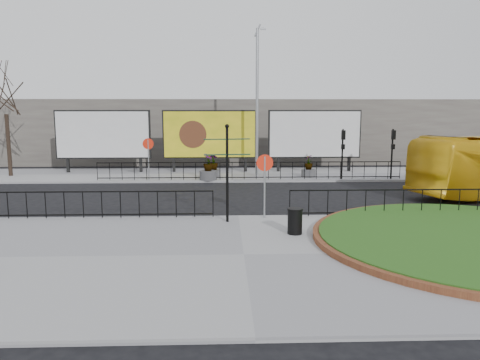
{
  "coord_description": "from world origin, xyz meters",
  "views": [
    {
      "loc": [
        -0.57,
        -18.14,
        4.35
      ],
      "look_at": [
        0.08,
        0.62,
        1.45
      ],
      "focal_mm": 35.0,
      "sensor_mm": 36.0,
      "label": 1
    }
  ],
  "objects_px": {
    "planter_a": "(208,170)",
    "planter_c": "(309,169)",
    "lamp_post": "(257,100)",
    "billboard_mid": "(210,135)",
    "planter_b": "(214,168)",
    "litter_bin": "(295,221)",
    "fingerpost_sign": "(227,163)"
  },
  "relations": [
    {
      "from": "lamp_post",
      "to": "planter_c",
      "type": "relative_size",
      "value": 6.76
    },
    {
      "from": "billboard_mid",
      "to": "litter_bin",
      "type": "xyz_separation_m",
      "value": [
        3.33,
        -15.77,
        -2.03
      ]
    },
    {
      "from": "fingerpost_sign",
      "to": "litter_bin",
      "type": "height_order",
      "value": "fingerpost_sign"
    },
    {
      "from": "planter_a",
      "to": "planter_b",
      "type": "relative_size",
      "value": 1.08
    },
    {
      "from": "lamp_post",
      "to": "planter_b",
      "type": "relative_size",
      "value": 6.41
    },
    {
      "from": "fingerpost_sign",
      "to": "planter_b",
      "type": "bearing_deg",
      "value": 90.75
    },
    {
      "from": "fingerpost_sign",
      "to": "planter_b",
      "type": "xyz_separation_m",
      "value": [
        -0.75,
        11.55,
        -1.62
      ]
    },
    {
      "from": "lamp_post",
      "to": "litter_bin",
      "type": "relative_size",
      "value": 10.46
    },
    {
      "from": "billboard_mid",
      "to": "planter_b",
      "type": "height_order",
      "value": "billboard_mid"
    },
    {
      "from": "lamp_post",
      "to": "planter_c",
      "type": "height_order",
      "value": "lamp_post"
    },
    {
      "from": "litter_bin",
      "to": "planter_a",
      "type": "relative_size",
      "value": 0.57
    },
    {
      "from": "planter_a",
      "to": "planter_c",
      "type": "relative_size",
      "value": 1.14
    },
    {
      "from": "fingerpost_sign",
      "to": "planter_a",
      "type": "height_order",
      "value": "fingerpost_sign"
    },
    {
      "from": "billboard_mid",
      "to": "fingerpost_sign",
      "type": "height_order",
      "value": "billboard_mid"
    },
    {
      "from": "lamp_post",
      "to": "litter_bin",
      "type": "bearing_deg",
      "value": -88.67
    },
    {
      "from": "planter_c",
      "to": "planter_b",
      "type": "bearing_deg",
      "value": 178.48
    },
    {
      "from": "billboard_mid",
      "to": "fingerpost_sign",
      "type": "bearing_deg",
      "value": -85.69
    },
    {
      "from": "planter_a",
      "to": "planter_b",
      "type": "bearing_deg",
      "value": 75.38
    },
    {
      "from": "billboard_mid",
      "to": "planter_c",
      "type": "xyz_separation_m",
      "value": [
        6.18,
        -2.58,
        -1.98
      ]
    },
    {
      "from": "lamp_post",
      "to": "planter_c",
      "type": "xyz_separation_m",
      "value": [
        3.17,
        -0.61,
        -4.21
      ]
    },
    {
      "from": "billboard_mid",
      "to": "planter_b",
      "type": "distance_m",
      "value": 3.09
    },
    {
      "from": "lamp_post",
      "to": "billboard_mid",
      "type": "bearing_deg",
      "value": 146.75
    },
    {
      "from": "lamp_post",
      "to": "planter_b",
      "type": "xyz_separation_m",
      "value": [
        -2.71,
        -0.45,
        -4.13
      ]
    },
    {
      "from": "planter_b",
      "to": "planter_c",
      "type": "distance_m",
      "value": 5.88
    },
    {
      "from": "billboard_mid",
      "to": "planter_a",
      "type": "height_order",
      "value": "billboard_mid"
    },
    {
      "from": "billboard_mid",
      "to": "planter_c",
      "type": "distance_m",
      "value": 6.98
    },
    {
      "from": "litter_bin",
      "to": "planter_c",
      "type": "bearing_deg",
      "value": 77.79
    },
    {
      "from": "billboard_mid",
      "to": "planter_a",
      "type": "bearing_deg",
      "value": -90.0
    },
    {
      "from": "lamp_post",
      "to": "planter_a",
      "type": "bearing_deg",
      "value": -151.98
    },
    {
      "from": "billboard_mid",
      "to": "planter_a",
      "type": "relative_size",
      "value": 3.97
    },
    {
      "from": "billboard_mid",
      "to": "planter_c",
      "type": "height_order",
      "value": "billboard_mid"
    },
    {
      "from": "litter_bin",
      "to": "planter_a",
      "type": "height_order",
      "value": "planter_a"
    }
  ]
}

